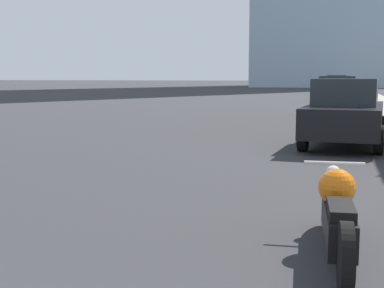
% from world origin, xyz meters
% --- Properties ---
extents(sidewalk, '(2.36, 240.00, 0.15)m').
position_xyz_m(sidewalk, '(5.99, 40.00, 0.07)').
color(sidewalk, gray).
rests_on(sidewalk, ground_plane).
extents(motorcycle, '(0.62, 2.31, 0.77)m').
position_xyz_m(motorcycle, '(3.68, 4.99, 0.38)').
color(motorcycle, black).
rests_on(motorcycle, ground_plane).
extents(parked_car_black, '(2.05, 4.39, 1.59)m').
position_xyz_m(parked_car_black, '(3.86, 13.22, 0.80)').
color(parked_car_black, black).
rests_on(parked_car_black, ground_plane).
extents(parked_car_white, '(2.09, 4.29, 1.65)m').
position_xyz_m(parked_car_white, '(3.61, 25.29, 0.84)').
color(parked_car_white, silver).
rests_on(parked_car_white, ground_plane).
extents(parked_car_green, '(2.02, 4.37, 1.68)m').
position_xyz_m(parked_car_green, '(3.69, 36.44, 0.84)').
color(parked_car_green, '#1E6B33').
rests_on(parked_car_green, ground_plane).
extents(parked_car_silver, '(2.01, 4.08, 1.73)m').
position_xyz_m(parked_car_silver, '(3.66, 48.38, 0.86)').
color(parked_car_silver, '#BCBCC1').
rests_on(parked_car_silver, ground_plane).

